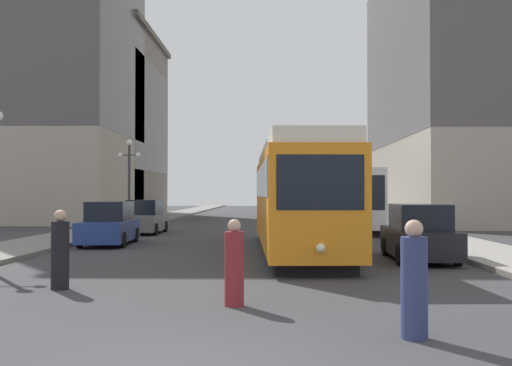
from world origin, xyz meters
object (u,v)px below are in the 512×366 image
(streetcar, at_px, (296,195))
(pedestrian_crossing_near, at_px, (414,283))
(lamp_post_left_far, at_px, (129,169))
(parked_car_right_far, at_px, (419,234))
(transit_bus, at_px, (347,197))
(parked_car_left_mid, at_px, (145,218))
(pedestrian_on_sidewalk, at_px, (60,252))
(pedestrian_crossing_far, at_px, (234,266))
(parked_car_left_near, at_px, (110,225))

(streetcar, height_order, pedestrian_crossing_near, streetcar)
(lamp_post_left_far, bearing_deg, parked_car_right_far, -51.93)
(streetcar, height_order, parked_car_right_far, streetcar)
(transit_bus, height_order, parked_car_left_mid, transit_bus)
(transit_bus, relative_size, pedestrian_crossing_near, 6.92)
(parked_car_right_far, height_order, lamp_post_left_far, lamp_post_left_far)
(streetcar, distance_m, pedestrian_crossing_near, 13.52)
(pedestrian_crossing_near, height_order, pedestrian_on_sidewalk, pedestrian_on_sidewalk)
(streetcar, relative_size, pedestrian_crossing_near, 8.40)
(transit_bus, relative_size, parked_car_left_mid, 2.74)
(pedestrian_crossing_far, bearing_deg, parked_car_right_far, 111.13)
(parked_car_left_mid, height_order, parked_car_right_far, same)
(parked_car_left_mid, height_order, lamp_post_left_far, lamp_post_left_far)
(pedestrian_crossing_near, relative_size, lamp_post_left_far, 0.33)
(pedestrian_on_sidewalk, relative_size, lamp_post_left_far, 0.34)
(transit_bus, relative_size, lamp_post_left_far, 2.30)
(parked_car_right_far, bearing_deg, parked_car_left_near, -24.43)
(pedestrian_crossing_near, height_order, lamp_post_left_far, lamp_post_left_far)
(parked_car_right_far, height_order, pedestrian_crossing_near, parked_car_right_far)
(streetcar, distance_m, parked_car_left_near, 8.38)
(parked_car_left_mid, bearing_deg, transit_bus, 15.89)
(pedestrian_crossing_near, bearing_deg, streetcar, 162.08)
(streetcar, xyz_separation_m, lamp_post_left_far, (-9.65, 14.40, 1.56))
(pedestrian_crossing_near, bearing_deg, parked_car_right_far, 142.86)
(parked_car_left_near, xyz_separation_m, parked_car_left_mid, (0.00, 7.15, -0.00))
(pedestrian_on_sidewalk, bearing_deg, transit_bus, -173.64)
(transit_bus, bearing_deg, pedestrian_on_sidewalk, -112.18)
(pedestrian_crossing_near, bearing_deg, parked_car_left_mid, 177.81)
(parked_car_left_mid, distance_m, lamp_post_left_far, 5.50)
(parked_car_left_mid, height_order, pedestrian_on_sidewalk, parked_car_left_mid)
(parked_car_left_near, distance_m, lamp_post_left_far, 11.97)
(pedestrian_on_sidewalk, bearing_deg, streetcar, 176.58)
(pedestrian_crossing_far, relative_size, lamp_post_left_far, 0.31)
(streetcar, height_order, pedestrian_on_sidewalk, streetcar)
(parked_car_right_far, relative_size, lamp_post_left_far, 0.87)
(parked_car_left_mid, bearing_deg, pedestrian_on_sidewalk, -83.07)
(transit_bus, distance_m, pedestrian_on_sidewalk, 23.93)
(pedestrian_crossing_near, distance_m, lamp_post_left_far, 29.98)
(parked_car_right_far, distance_m, pedestrian_on_sidewalk, 11.31)
(transit_bus, xyz_separation_m, parked_car_right_far, (0.34, -15.97, -1.10))
(pedestrian_crossing_far, bearing_deg, pedestrian_on_sidewalk, -149.83)
(pedestrian_crossing_far, distance_m, pedestrian_on_sidewalk, 4.48)
(parked_car_left_mid, distance_m, pedestrian_crossing_near, 25.13)
(parked_car_left_near, xyz_separation_m, pedestrian_on_sidewalk, (2.08, -11.86, -0.01))
(transit_bus, bearing_deg, lamp_post_left_far, 174.89)
(pedestrian_crossing_far, xyz_separation_m, lamp_post_left_far, (-8.03, 25.26, 2.88))
(parked_car_left_near, distance_m, parked_car_right_far, 12.96)
(parked_car_right_far, bearing_deg, pedestrian_on_sidewalk, 34.61)
(streetcar, bearing_deg, parked_car_right_far, -38.95)
(parked_car_right_far, bearing_deg, lamp_post_left_far, -49.96)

